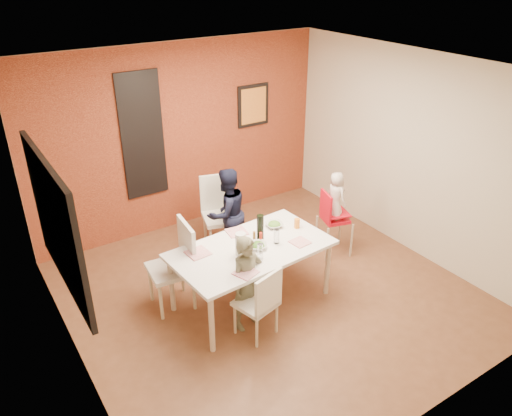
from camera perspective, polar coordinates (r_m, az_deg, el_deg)
ground at (r=6.22m, az=1.54°, el=-9.70°), size 4.50×4.50×0.00m
ceiling at (r=5.08m, az=1.93°, el=15.44°), size 4.50×4.50×0.02m
wall_back at (r=7.33m, az=-8.47°, el=7.95°), size 4.50×0.02×2.70m
wall_front at (r=4.14m, az=20.02°, el=-9.87°), size 4.50×0.02×2.70m
wall_left at (r=4.75m, az=-21.26°, el=-4.99°), size 0.02×4.50×2.70m
wall_right at (r=6.95m, az=17.21°, el=5.92°), size 0.02×4.50×2.70m
brick_accent_wall at (r=7.31m, az=-8.40°, el=7.91°), size 4.50×0.02×2.70m
picture_window_frame at (r=4.84m, az=-21.89°, el=-1.79°), size 0.05×1.70×1.30m
picture_window_pane at (r=4.84m, az=-21.72°, el=-1.75°), size 0.02×1.55×1.15m
glassblock_strip at (r=7.04m, az=-12.86°, el=8.03°), size 0.55×0.03×1.70m
glassblock_surround at (r=7.03m, az=-12.85°, el=8.02°), size 0.60×0.03×1.76m
art_print_frame at (r=7.76m, az=-0.33°, el=11.65°), size 0.54×0.03×0.64m
art_print_canvas at (r=7.75m, az=-0.27°, el=11.62°), size 0.44×0.01×0.54m
dining_table at (r=5.70m, az=-0.55°, el=-5.10°), size 1.87×1.13×0.75m
chair_near at (r=5.33m, az=0.58°, el=-10.54°), size 0.48×0.48×0.85m
chair_far at (r=6.89m, az=-4.18°, el=-0.07°), size 0.60×0.60×1.04m
chair_left at (r=5.81m, az=-8.96°, el=-5.98°), size 0.53×0.53×1.05m
high_chair at (r=6.79m, az=8.72°, el=-1.02°), size 0.48×0.48×0.93m
child_near at (r=5.42m, az=-0.97°, el=-8.59°), size 0.44×0.32×1.13m
child_far at (r=6.66m, az=-3.34°, el=-0.59°), size 0.67×0.56×1.26m
toddler at (r=6.65m, az=9.12°, el=1.40°), size 0.21×0.32×0.66m
plate_near_left at (r=5.24m, az=-1.19°, el=-7.40°), size 0.28×0.28×0.01m
plate_far_mid at (r=5.96m, az=-2.21°, el=-2.74°), size 0.26×0.26×0.01m
plate_near_right at (r=5.78m, az=5.05°, el=-3.91°), size 0.22×0.22×0.01m
plate_far_left at (r=5.59m, az=-6.65°, el=-5.13°), size 0.25×0.25×0.01m
salad_bowl_a at (r=5.65m, az=0.20°, el=-4.33°), size 0.28×0.28×0.05m
salad_bowl_b at (r=6.07m, az=2.10°, el=-1.94°), size 0.25×0.25×0.05m
wine_bottle at (r=5.75m, az=0.49°, el=-2.21°), size 0.08×0.08×0.31m
wine_glass_a at (r=5.43m, az=0.48°, el=-4.95°), size 0.06×0.06×0.18m
wine_glass_b at (r=5.71m, az=2.36°, el=-3.25°), size 0.06×0.06×0.18m
paper_towel_roll at (r=5.48m, az=-1.76°, el=-4.13°), size 0.12×0.12×0.27m
condiment_red at (r=5.73m, az=0.56°, el=-3.40°), size 0.03×0.03×0.13m
condiment_green at (r=5.79m, az=0.59°, el=-3.01°), size 0.04×0.04×0.14m
condiment_brown at (r=5.75m, az=-0.21°, el=-3.28°), size 0.03×0.03×0.13m
sippy_cup at (r=6.05m, az=4.71°, el=-1.76°), size 0.07×0.07×0.12m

